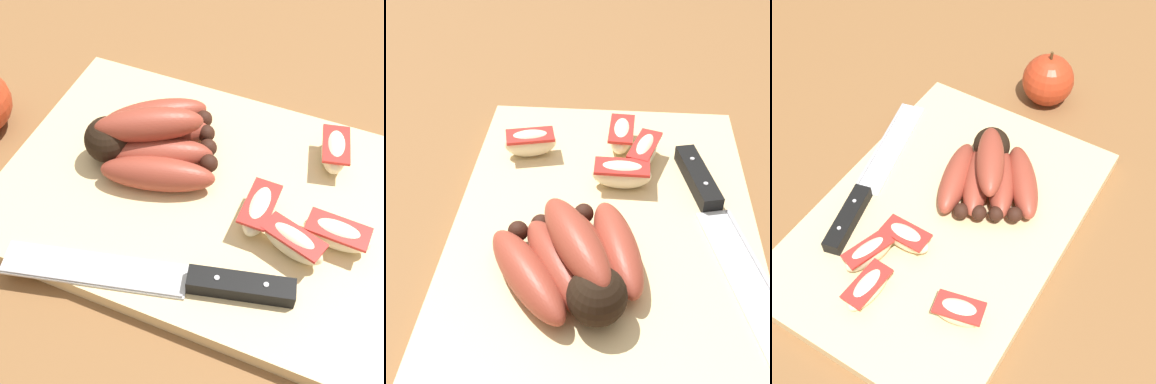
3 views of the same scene
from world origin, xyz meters
The scene contains 8 objects.
ground_plane centered at (0.00, 0.00, 0.00)m, with size 6.00×6.00×0.00m, color brown.
cutting_board centered at (-0.02, 0.01, 0.01)m, with size 0.44×0.31×0.02m, color #DBBC84.
banana_bunch centered at (0.06, -0.01, 0.04)m, with size 0.16×0.16×0.07m.
chefs_knife centered at (-0.04, 0.12, 0.03)m, with size 0.28×0.09×0.02m.
apple_wedge_near centered at (-0.12, 0.05, 0.04)m, with size 0.07×0.04×0.03m.
apple_wedge_middle centered at (-0.16, 0.03, 0.04)m, with size 0.07×0.03×0.03m.
apple_wedge_far centered at (-0.13, -0.08, 0.04)m, with size 0.04×0.07×0.03m.
apple_wedge_extra centered at (-0.08, 0.03, 0.04)m, with size 0.03×0.07×0.03m.
Camera 2 is at (0.38, 0.02, 0.40)m, focal length 50.20 mm.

